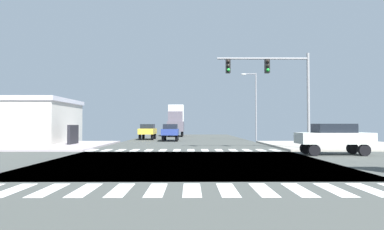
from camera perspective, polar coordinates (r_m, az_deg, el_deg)
ground at (r=16.89m, az=-0.99°, el=-7.93°), size 90.00×90.00×0.05m
sidewalk_corner_ne at (r=31.56m, az=23.72°, el=-4.68°), size 12.00×12.00×0.14m
sidewalk_corner_nw at (r=31.72m, az=-24.97°, el=-4.65°), size 12.00×12.00×0.14m
crosswalk_near at (r=9.68m, az=-3.04°, el=-12.52°), size 13.50×2.00×0.01m
crosswalk_far at (r=24.16m, az=-1.37°, el=-5.96°), size 13.50×2.00×0.01m
traffic_signal_mast at (r=25.07m, az=13.64°, el=6.06°), size 6.67×0.55×6.99m
street_lamp at (r=38.65m, az=10.39°, el=2.52°), size 1.78×0.32×7.65m
bank_building at (r=37.14m, az=-29.19°, el=-0.91°), size 14.24×8.49×4.29m
box_truck_nearside_1 at (r=52.37m, az=-2.70°, el=-0.81°), size 2.40×7.20×4.85m
sedan_crossing_1 at (r=41.51m, az=-7.50°, el=-2.59°), size 1.80×4.30×1.88m
sedan_leading_2 at (r=22.07m, az=22.85°, el=-3.35°), size 4.30×1.80×1.88m
sedan_trailing_3 at (r=37.63m, az=-3.65°, el=-2.70°), size 1.80×4.30×1.88m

